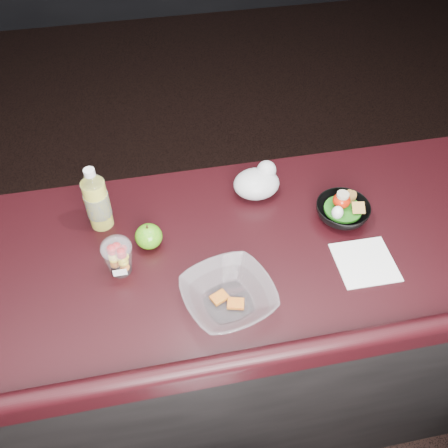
{
  "coord_description": "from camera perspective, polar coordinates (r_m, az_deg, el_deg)",
  "views": [
    {
      "loc": [
        -0.15,
        -0.59,
        2.11
      ],
      "look_at": [
        0.03,
        0.32,
        1.1
      ],
      "focal_mm": 40.0,
      "sensor_mm": 36.0,
      "label": 1
    }
  ],
  "objects": [
    {
      "name": "snack_bowl",
      "position": [
        1.52,
        13.35,
        1.52
      ],
      "size": [
        0.17,
        0.17,
        0.09
      ],
      "rotation": [
        0.0,
        0.0,
        -0.03
      ],
      "color": "black",
      "rests_on": "counter"
    },
    {
      "name": "paper_napkin",
      "position": [
        1.44,
        15.79,
        -4.23
      ],
      "size": [
        0.16,
        0.16,
        0.0
      ],
      "primitive_type": "cube",
      "rotation": [
        0.0,
        0.0,
        -0.01
      ],
      "color": "white",
      "rests_on": "counter"
    },
    {
      "name": "lemonade_bottle",
      "position": [
        1.47,
        -14.29,
        2.41
      ],
      "size": [
        0.07,
        0.07,
        0.21
      ],
      "color": "yellow",
      "rests_on": "counter"
    },
    {
      "name": "room_shell",
      "position": [
        0.67,
        2.88,
        22.49
      ],
      "size": [
        8.0,
        8.0,
        8.0
      ],
      "color": "black",
      "rests_on": "ground"
    },
    {
      "name": "fruit_cup",
      "position": [
        1.35,
        -12.02,
        -3.6
      ],
      "size": [
        0.08,
        0.08,
        0.12
      ],
      "color": "white",
      "rests_on": "counter"
    },
    {
      "name": "green_apple",
      "position": [
        1.42,
        -8.6,
        -1.4
      ],
      "size": [
        0.08,
        0.08,
        0.08
      ],
      "color": "#289311",
      "rests_on": "counter"
    },
    {
      "name": "plastic_bag",
      "position": [
        1.55,
        3.88,
        4.81
      ],
      "size": [
        0.14,
        0.12,
        0.11
      ],
      "color": "silver",
      "rests_on": "counter"
    },
    {
      "name": "counter",
      "position": [
        1.84,
        -0.88,
        -13.23
      ],
      "size": [
        4.06,
        0.71,
        1.02
      ],
      "color": "black",
      "rests_on": "ground"
    },
    {
      "name": "takeout_bowl",
      "position": [
        1.29,
        0.5,
        -8.23
      ],
      "size": [
        0.28,
        0.28,
        0.06
      ],
      "rotation": [
        0.0,
        0.0,
        0.26
      ],
      "color": "silver",
      "rests_on": "counter"
    }
  ]
}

